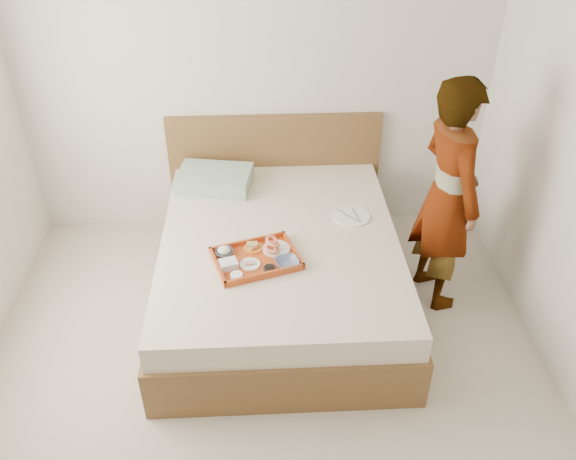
% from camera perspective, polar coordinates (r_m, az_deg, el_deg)
% --- Properties ---
extents(ground, '(3.50, 4.00, 0.01)m').
position_cam_1_polar(ground, '(3.54, -2.20, -17.31)').
color(ground, beige).
rests_on(ground, ground).
extents(wall_back, '(3.50, 0.01, 2.60)m').
position_cam_1_polar(wall_back, '(4.42, -3.12, 15.19)').
color(wall_back, silver).
rests_on(wall_back, ground).
extents(bed, '(1.65, 2.00, 0.53)m').
position_cam_1_polar(bed, '(4.06, -0.78, -3.65)').
color(bed, brown).
rests_on(bed, ground).
extents(headboard, '(1.65, 0.06, 0.95)m').
position_cam_1_polar(headboard, '(4.75, -1.27, 5.70)').
color(headboard, brown).
rests_on(headboard, ground).
extents(pillow, '(0.58, 0.44, 0.13)m').
position_cam_1_polar(pillow, '(4.43, -7.07, 4.87)').
color(pillow, '#A4B7A7').
rests_on(pillow, bed).
extents(tray, '(0.60, 0.51, 0.05)m').
position_cam_1_polar(tray, '(3.68, -3.09, -2.74)').
color(tray, '#AD4B1D').
rests_on(tray, bed).
extents(prawn_plate, '(0.22, 0.22, 0.01)m').
position_cam_1_polar(prawn_plate, '(3.76, -1.13, -1.80)').
color(prawn_plate, white).
rests_on(prawn_plate, tray).
extents(navy_bowl_big, '(0.18, 0.18, 0.04)m').
position_cam_1_polar(navy_bowl_big, '(3.63, -0.09, -3.14)').
color(navy_bowl_big, navy).
rests_on(navy_bowl_big, tray).
extents(sauce_dish, '(0.09, 0.09, 0.03)m').
position_cam_1_polar(sauce_dish, '(3.58, -1.79, -3.78)').
color(sauce_dish, black).
rests_on(sauce_dish, tray).
extents(meat_plate, '(0.16, 0.16, 0.01)m').
position_cam_1_polar(meat_plate, '(3.64, -3.67, -3.30)').
color(meat_plate, white).
rests_on(meat_plate, tray).
extents(bread_plate, '(0.16, 0.16, 0.01)m').
position_cam_1_polar(bread_plate, '(3.77, -3.36, -1.72)').
color(bread_plate, orange).
rests_on(bread_plate, tray).
extents(salad_bowl, '(0.14, 0.14, 0.04)m').
position_cam_1_polar(salad_bowl, '(3.73, -6.15, -2.17)').
color(salad_bowl, navy).
rests_on(salad_bowl, tray).
extents(plastic_tub, '(0.13, 0.12, 0.05)m').
position_cam_1_polar(plastic_tub, '(3.62, -5.75, -3.30)').
color(plastic_tub, silver).
rests_on(plastic_tub, tray).
extents(cheese_round, '(0.09, 0.09, 0.03)m').
position_cam_1_polar(cheese_round, '(3.55, -4.96, -4.41)').
color(cheese_round, white).
rests_on(cheese_round, tray).
extents(dinner_plate, '(0.32, 0.32, 0.01)m').
position_cam_1_polar(dinner_plate, '(4.10, 6.14, 1.30)').
color(dinner_plate, white).
rests_on(dinner_plate, bed).
extents(person, '(0.52, 0.66, 1.60)m').
position_cam_1_polar(person, '(3.93, 15.10, 3.16)').
color(person, silver).
rests_on(person, ground).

